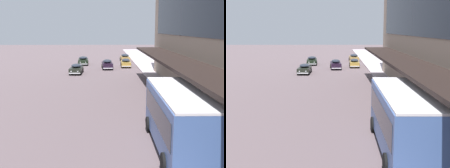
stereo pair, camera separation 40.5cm
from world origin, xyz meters
The scene contains 6 objects.
transit_bus_kerbside_front centered at (4.26, 8.21, 1.94)m, with size 2.80×9.30×3.38m.
sedan_far_back centered at (4.00, 46.20, 0.72)m, with size 1.85×5.00×1.44m.
sedan_second_near centered at (-3.95, 38.16, 0.72)m, with size 1.94×4.78×1.44m.
sedan_second_mid centered at (-3.69, 49.68, 0.76)m, with size 2.02×4.72×1.52m.
sedan_lead_mid centered at (4.46, 55.43, 0.75)m, with size 1.99×4.48×1.52m.
sedan_trailing_near centered at (0.72, 43.43, 0.79)m, with size 1.95×4.64×1.60m.
Camera 1 is at (0.23, -8.16, 6.69)m, focal length 50.00 mm.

